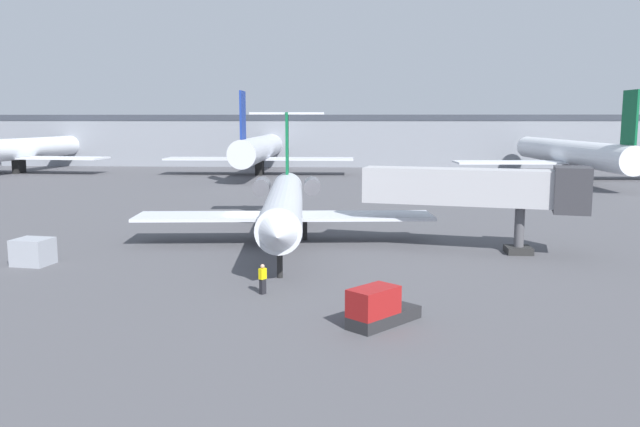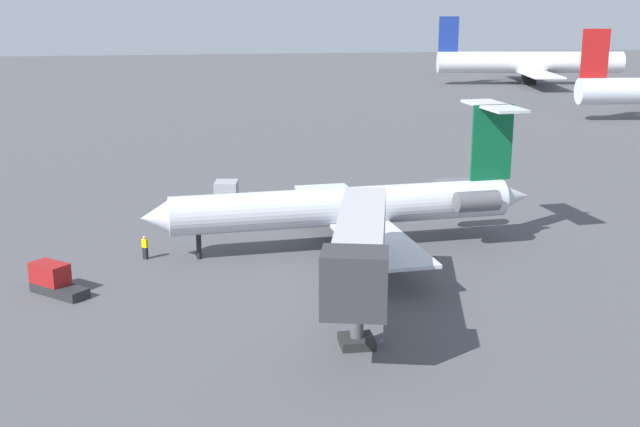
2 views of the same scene
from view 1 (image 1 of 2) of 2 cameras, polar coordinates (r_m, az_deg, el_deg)
name	(u,v)px [view 1 (image 1 of 2)]	position (r m, az deg, el deg)	size (l,w,h in m)	color
ground_plane	(243,242)	(51.63, -6.77, -2.51)	(400.00, 400.00, 0.10)	#4C4C51
regional_jet	(284,201)	(50.28, -3.15, 1.07)	(23.37, 29.11, 10.23)	silver
jet_bridge	(487,189)	(48.18, 14.55, 2.14)	(16.12, 6.53, 6.33)	#ADADB2
ground_crew_marshaller	(263,279)	(35.99, -5.08, -5.77)	(0.45, 0.48, 1.69)	black
baggage_tug_lead	(378,308)	(30.59, 5.16, -8.35)	(3.70, 3.92, 1.90)	#262628
cargo_container_uld	(33,252)	(46.96, -23.99, -3.10)	(2.57, 2.32, 1.77)	#999EA8
terminal_building	(317,139)	(140.89, -0.28, 6.55)	(130.44, 20.68, 10.53)	gray
parked_airliner_west_mid	(17,150)	(127.89, -25.16, 5.11)	(32.57, 38.48, 13.25)	silver
parked_airliner_centre	(259,149)	(112.96, -5.39, 5.66)	(32.71, 38.89, 13.69)	silver
parked_airliner_east_mid	(570,153)	(110.51, 21.19, 4.98)	(36.57, 43.35, 13.32)	silver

